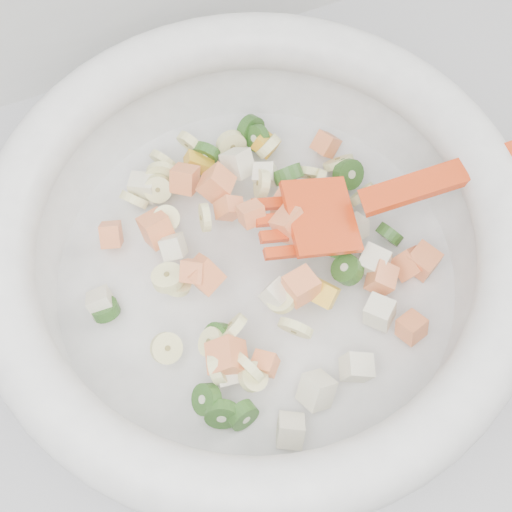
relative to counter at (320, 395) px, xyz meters
name	(u,v)px	position (x,y,z in m)	size (l,w,h in m)	color
counter	(320,395)	(0.00, 0.00, 0.00)	(2.00, 0.60, 0.90)	gray
mixing_bowl	(257,247)	(-0.09, 0.01, 0.51)	(0.50, 0.42, 0.13)	silver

